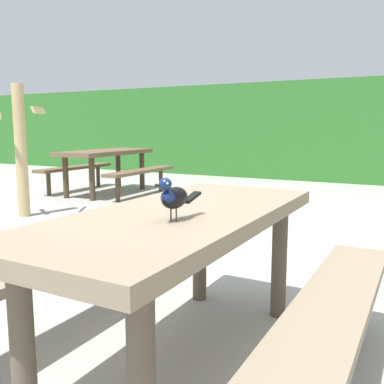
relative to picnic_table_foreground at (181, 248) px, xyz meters
name	(u,v)px	position (x,y,z in m)	size (l,w,h in m)	color
ground_plane	(195,330)	(-0.08, 0.29, -0.56)	(60.00, 60.00, 0.00)	#A3A099
hedge_wall	(370,131)	(-0.08, 8.45, 0.49)	(28.00, 2.22, 2.10)	#2D6B28
picnic_table_foreground	(181,248)	(0.00, 0.00, 0.00)	(1.69, 1.80, 0.74)	#84725B
bird_grackle	(173,196)	(0.09, -0.22, 0.29)	(0.09, 0.29, 0.18)	black
picnic_table_mid_left	(106,161)	(-3.78, 4.04, 0.00)	(1.73, 1.82, 0.74)	brown
stalk_post_left_side	(21,149)	(-3.46, 2.02, 0.30)	(0.66, 0.65, 1.66)	tan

